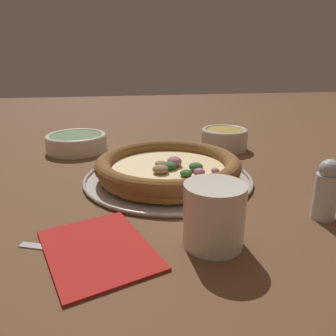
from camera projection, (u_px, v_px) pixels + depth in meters
name	position (u px, v px, depth m)	size (l,w,h in m)	color
ground_plane	(168.00, 180.00, 0.68)	(3.00, 3.00, 0.00)	brown
pizza_tray	(168.00, 178.00, 0.68)	(0.35, 0.35, 0.01)	#B7B2A8
pizza	(168.00, 167.00, 0.67)	(0.30, 0.30, 0.04)	#A86B33
bowl_near	(224.00, 138.00, 0.89)	(0.13, 0.13, 0.06)	beige
bowl_far	(77.00, 142.00, 0.88)	(0.16, 0.16, 0.05)	silver
drinking_cup	(214.00, 215.00, 0.44)	(0.08, 0.08, 0.09)	silver
napkin	(98.00, 248.00, 0.43)	(0.20, 0.18, 0.01)	#B2231E
fork	(91.00, 252.00, 0.43)	(0.08, 0.17, 0.00)	#B7B7BC
pepper_shaker	(326.00, 190.00, 0.51)	(0.04, 0.04, 0.10)	silver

